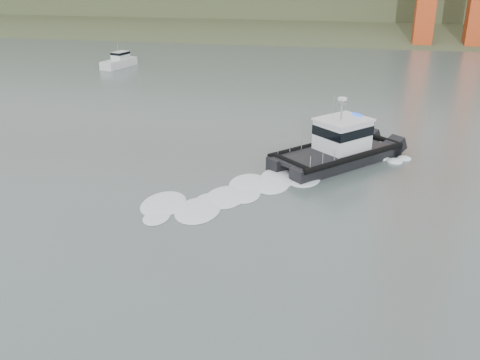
# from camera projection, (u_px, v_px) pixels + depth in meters

# --- Properties ---
(ground) EXTENTS (400.00, 400.00, 0.00)m
(ground) POSITION_uv_depth(u_px,v_px,m) (179.00, 289.00, 23.30)
(ground) COLOR #4E5C59
(ground) RESTS_ON ground
(patrol_boat) EXTENTS (9.36, 9.69, 4.80)m
(patrol_boat) POSITION_uv_depth(u_px,v_px,m) (339.00, 146.00, 37.50)
(patrol_boat) COLOR black
(patrol_boat) RESTS_ON ground
(motorboat) EXTENTS (3.24, 5.95, 3.11)m
(motorboat) POSITION_uv_depth(u_px,v_px,m) (119.00, 61.00, 71.09)
(motorboat) COLOR silver
(motorboat) RESTS_ON ground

